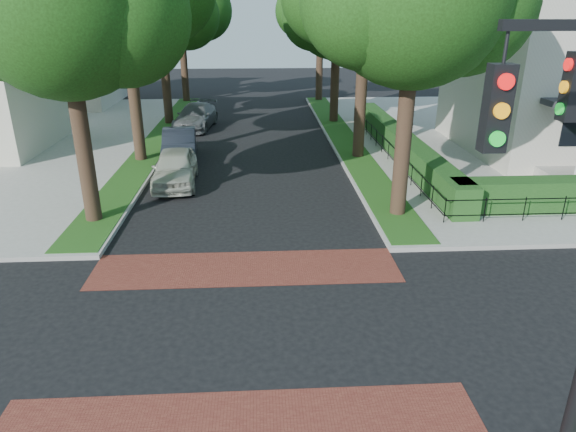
% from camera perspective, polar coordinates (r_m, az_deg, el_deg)
% --- Properties ---
extents(ground, '(120.00, 120.00, 0.00)m').
position_cam_1_polar(ground, '(12.57, -4.95, -12.59)').
color(ground, black).
rests_on(ground, ground).
extents(sidewalk_ne, '(30.00, 30.00, 0.15)m').
position_cam_1_polar(sidewalk_ne, '(35.69, 29.37, 7.73)').
color(sidewalk_ne, gray).
rests_on(sidewalk_ne, ground).
extents(crosswalk_far, '(9.00, 2.20, 0.01)m').
position_cam_1_polar(crosswalk_far, '(15.32, -4.66, -5.79)').
color(crosswalk_far, maroon).
rests_on(crosswalk_far, ground).
extents(grass_strip_ne, '(1.60, 29.80, 0.02)m').
position_cam_1_polar(grass_strip_ne, '(30.67, 6.17, 8.67)').
color(grass_strip_ne, '#174714').
rests_on(grass_strip_ne, sidewalk_ne).
extents(grass_strip_nw, '(1.60, 29.80, 0.02)m').
position_cam_1_polar(grass_strip_nw, '(30.84, -14.27, 8.20)').
color(grass_strip_nw, '#174714').
rests_on(grass_strip_nw, sidewalk_nw).
extents(tree_right_far, '(7.25, 6.23, 9.74)m').
position_cam_1_polar(tree_right_far, '(34.97, 5.59, 21.46)').
color(tree_right_far, black).
rests_on(tree_right_far, sidewalk_ne).
extents(tree_right_back, '(7.50, 6.45, 10.20)m').
position_cam_1_polar(tree_right_back, '(43.90, 3.76, 22.05)').
color(tree_right_back, black).
rests_on(tree_right_back, sidewalk_ne).
extents(tree_left_near, '(7.50, 6.45, 10.20)m').
position_cam_1_polar(tree_left_near, '(18.55, -23.28, 20.77)').
color(tree_left_near, black).
rests_on(tree_left_near, sidewalk_nw).
extents(tree_left_far, '(7.00, 6.02, 9.86)m').
position_cam_1_polar(tree_left_far, '(35.08, -13.84, 21.33)').
color(tree_left_far, black).
rests_on(tree_left_far, sidewalk_nw).
extents(tree_left_back, '(7.75, 6.66, 10.44)m').
position_cam_1_polar(tree_left_back, '(44.00, -11.75, 21.86)').
color(tree_left_back, black).
rests_on(tree_left_back, sidewalk_nw).
extents(hedge_main_road, '(1.00, 18.00, 1.20)m').
position_cam_1_polar(hedge_main_road, '(27.13, 12.43, 7.83)').
color(hedge_main_road, '#173B14').
rests_on(hedge_main_road, sidewalk_ne).
extents(fence_main_road, '(0.06, 18.00, 0.90)m').
position_cam_1_polar(fence_main_road, '(26.96, 10.75, 7.54)').
color(fence_main_road, black).
rests_on(fence_main_road, sidewalk_ne).
extents(house_left_far, '(10.00, 9.00, 10.14)m').
position_cam_1_polar(house_left_far, '(45.32, -25.06, 17.34)').
color(house_left_far, beige).
rests_on(house_left_far, sidewalk_nw).
extents(parked_car_front, '(2.09, 4.61, 1.53)m').
position_cam_1_polar(parked_car_front, '(22.87, -12.44, 5.28)').
color(parked_car_front, beige).
rests_on(parked_car_front, ground).
extents(parked_car_middle, '(2.11, 4.79, 1.53)m').
position_cam_1_polar(parked_car_middle, '(26.86, -11.97, 7.76)').
color(parked_car_middle, black).
rests_on(parked_car_middle, ground).
extents(parked_car_rear, '(2.76, 5.43, 1.51)m').
position_cam_1_polar(parked_car_rear, '(34.16, -10.20, 10.83)').
color(parked_car_rear, slate).
rests_on(parked_car_rear, ground).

